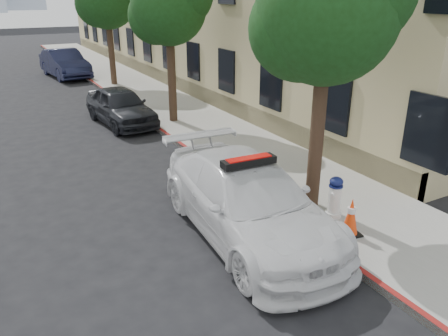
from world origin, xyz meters
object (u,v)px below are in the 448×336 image
object	(u,v)px
parked_car_mid	(121,106)
parked_car_far	(65,63)
traffic_cone	(351,217)
police_car	(248,200)
fire_hydrant	(335,197)

from	to	relation	value
parked_car_mid	parked_car_far	xyz separation A→B (m)	(0.00, 11.10, 0.10)
traffic_cone	police_car	bearing A→B (deg)	143.38
police_car	fire_hydrant	xyz separation A→B (m)	(1.86, -0.48, -0.17)
parked_car_far	fire_hydrant	distance (m)	20.79
parked_car_mid	fire_hydrant	size ratio (longest dim) A/B	4.43
traffic_cone	parked_car_mid	bearing A→B (deg)	98.39
parked_car_far	fire_hydrant	size ratio (longest dim) A/B	5.27
fire_hydrant	police_car	bearing A→B (deg)	141.62
parked_car_mid	parked_car_far	distance (m)	11.10
police_car	traffic_cone	distance (m)	2.04
parked_car_mid	traffic_cone	bearing A→B (deg)	-86.77
parked_car_far	traffic_cone	world-z (taller)	parked_car_far
parked_car_far	fire_hydrant	world-z (taller)	parked_car_far
police_car	traffic_cone	xyz separation A→B (m)	(1.62, -1.21, -0.23)
parked_car_far	fire_hydrant	xyz separation A→B (m)	(1.76, -20.71, -0.19)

